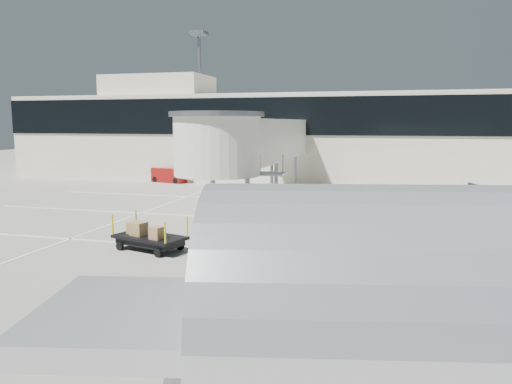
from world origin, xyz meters
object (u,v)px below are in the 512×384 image
at_px(box_cart_far, 150,238).
at_px(minivan, 494,195).
at_px(suitcase_cart, 412,225).
at_px(ground_worker, 250,275).
at_px(belt_loader, 170,175).
at_px(box_cart_near, 273,281).
at_px(baggage_tug, 382,228).

distance_m(box_cart_far, minivan, 21.18).
height_order(suitcase_cart, ground_worker, ground_worker).
relative_size(box_cart_far, belt_loader, 1.04).
height_order(box_cart_far, belt_loader, belt_loader).
height_order(box_cart_near, minivan, minivan).
relative_size(suitcase_cart, box_cart_near, 1.14).
relative_size(ground_worker, belt_loader, 0.44).
distance_m(baggage_tug, box_cart_near, 9.34).
bearing_deg(box_cart_near, suitcase_cart, 80.44).
height_order(baggage_tug, box_cart_far, baggage_tug).
xyz_separation_m(box_cart_far, ground_worker, (5.87, -4.85, 0.29)).
bearing_deg(belt_loader, ground_worker, -45.31).
xyz_separation_m(baggage_tug, box_cart_near, (-3.13, -8.80, -0.06)).
distance_m(suitcase_cart, minivan, 9.47).
bearing_deg(minivan, suitcase_cart, -139.73).
bearing_deg(box_cart_near, box_cart_far, 160.71).
bearing_deg(suitcase_cart, box_cart_far, -152.34).
bearing_deg(minivan, baggage_tug, -142.01).
bearing_deg(ground_worker, belt_loader, 97.67).
bearing_deg(ground_worker, box_cart_far, 118.68).
xyz_separation_m(suitcase_cart, box_cart_near, (-4.51, -10.15, -0.02)).
bearing_deg(box_cart_far, suitcase_cart, 43.84).
relative_size(baggage_tug, ground_worker, 1.64).
height_order(box_cart_near, belt_loader, belt_loader).
height_order(baggage_tug, suitcase_cart, baggage_tug).
bearing_deg(minivan, box_cart_near, -135.25).
bearing_deg(minivan, box_cart_far, -156.75).
height_order(suitcase_cart, box_cart_far, suitcase_cart).
distance_m(box_cart_near, minivan, 20.52).
xyz_separation_m(box_cart_near, box_cart_far, (-6.49, 4.33, 0.01)).
bearing_deg(box_cart_far, belt_loader, 129.09).
xyz_separation_m(ground_worker, minivan, (10.18, 18.66, 0.22)).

